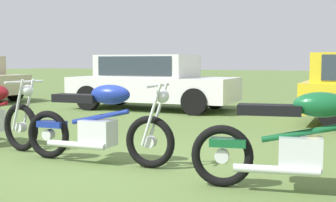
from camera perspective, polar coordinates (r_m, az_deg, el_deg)
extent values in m
plane|color=#567038|center=(5.92, -6.88, -7.40)|extent=(120.00, 120.00, 0.00)
torus|color=black|center=(6.82, -17.73, -3.10)|extent=(0.68, 0.13, 0.68)
cylinder|color=silver|center=(6.82, -17.73, -3.10)|extent=(0.15, 0.11, 0.14)
cylinder|color=silver|center=(6.79, -16.89, -0.38)|extent=(0.27, 0.05, 0.72)
cylinder|color=silver|center=(6.68, -18.08, -0.50)|extent=(0.27, 0.05, 0.72)
cylinder|color=silver|center=(6.68, -17.34, 2.28)|extent=(0.07, 0.64, 0.03)
sphere|color=silver|center=(6.64, -16.98, 1.24)|extent=(0.17, 0.17, 0.16)
torus|color=black|center=(5.47, -2.24, -5.07)|extent=(0.63, 0.17, 0.63)
torus|color=black|center=(6.20, -14.57, -4.03)|extent=(0.63, 0.17, 0.63)
cylinder|color=silver|center=(5.47, -2.24, -5.07)|extent=(0.15, 0.12, 0.14)
cylinder|color=silver|center=(6.20, -14.57, -4.03)|extent=(0.15, 0.12, 0.14)
cylinder|color=silver|center=(5.47, -1.29, -1.52)|extent=(0.27, 0.07, 0.74)
cylinder|color=silver|center=(5.31, -2.07, -1.72)|extent=(0.27, 0.07, 0.74)
cube|color=silver|center=(5.78, -8.64, -3.90)|extent=(0.44, 0.35, 0.32)
cylinder|color=navy|center=(5.74, -8.41, -1.95)|extent=(0.80, 0.17, 0.22)
ellipsoid|color=navy|center=(5.64, -7.13, 0.81)|extent=(0.55, 0.33, 0.24)
cube|color=black|center=(5.89, -11.20, 0.34)|extent=(0.63, 0.32, 0.10)
cube|color=navy|center=(6.15, -14.15, -2.78)|extent=(0.38, 0.23, 0.08)
cylinder|color=silver|center=(5.35, -1.29, 1.91)|extent=(0.12, 0.64, 0.03)
sphere|color=silver|center=(5.33, -0.70, 0.61)|extent=(0.18, 0.18, 0.16)
cylinder|color=silver|center=(5.79, -11.32, -5.34)|extent=(0.80, 0.19, 0.08)
torus|color=black|center=(4.69, 6.69, -6.75)|extent=(0.63, 0.26, 0.63)
cylinder|color=silver|center=(4.69, 6.69, -6.75)|extent=(0.16, 0.13, 0.14)
cube|color=silver|center=(4.64, 16.02, -6.21)|extent=(0.47, 0.40, 0.32)
cylinder|color=#14592D|center=(4.61, 16.45, -3.77)|extent=(0.79, 0.28, 0.23)
ellipsoid|color=#14592D|center=(4.58, 18.41, -0.44)|extent=(0.57, 0.39, 0.24)
cube|color=black|center=(4.58, 12.39, -1.06)|extent=(0.64, 0.39, 0.10)
cube|color=#14592D|center=(4.66, 7.45, -5.09)|extent=(0.40, 0.27, 0.08)
cylinder|color=silver|center=(4.51, 13.22, -8.29)|extent=(0.79, 0.30, 0.08)
cylinder|color=black|center=(15.60, -18.43, 1.19)|extent=(0.65, 0.25, 0.64)
cube|color=silver|center=(12.14, -1.84, 1.54)|extent=(4.52, 2.31, 0.60)
cube|color=silver|center=(12.18, -2.49, 4.28)|extent=(2.56, 1.89, 0.60)
cube|color=#2D3842|center=(12.18, -2.49, 4.38)|extent=(2.21, 1.88, 0.48)
cylinder|color=black|center=(12.41, 5.96, 0.53)|extent=(0.66, 0.30, 0.64)
cylinder|color=black|center=(10.82, 3.33, -0.09)|extent=(0.66, 0.30, 0.64)
cylinder|color=black|center=(13.56, -5.96, 0.90)|extent=(0.66, 0.30, 0.64)
cylinder|color=black|center=(12.13, -9.81, 0.39)|extent=(0.66, 0.30, 0.64)
cylinder|color=black|center=(8.99, 20.10, -1.39)|extent=(0.66, 0.30, 0.64)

